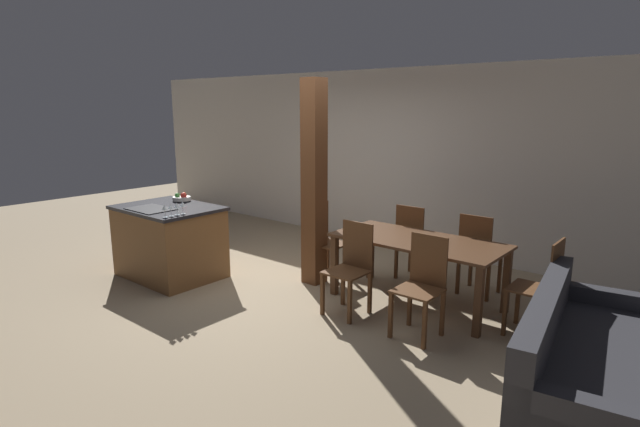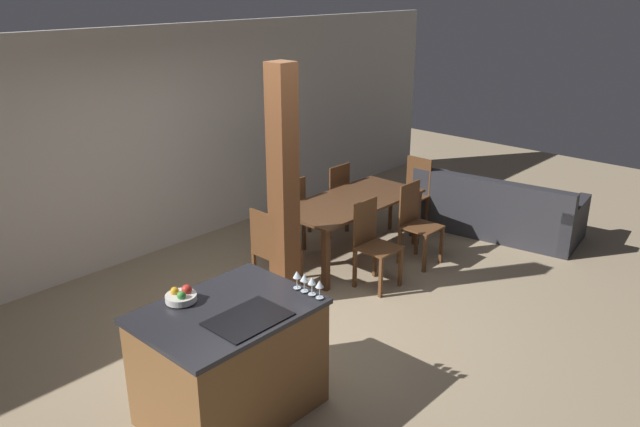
# 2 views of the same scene
# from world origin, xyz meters

# --- Properties ---
(ground_plane) EXTENTS (16.00, 16.00, 0.00)m
(ground_plane) POSITION_xyz_m (0.00, 0.00, 0.00)
(ground_plane) COLOR #9E896B
(wall_back) EXTENTS (11.20, 0.08, 2.70)m
(wall_back) POSITION_xyz_m (0.00, 2.57, 1.35)
(wall_back) COLOR silver
(wall_back) RESTS_ON ground_plane
(kitchen_island) EXTENTS (1.28, 0.95, 0.92)m
(kitchen_island) POSITION_xyz_m (-1.25, -0.57, 0.46)
(kitchen_island) COLOR brown
(kitchen_island) RESTS_ON ground_plane
(fruit_bowl) EXTENTS (0.23, 0.23, 0.11)m
(fruit_bowl) POSITION_xyz_m (-1.41, -0.24, 0.96)
(fruit_bowl) COLOR silver
(fruit_bowl) RESTS_ON kitchen_island
(wine_glass_near) EXTENTS (0.06, 0.06, 0.15)m
(wine_glass_near) POSITION_xyz_m (-0.69, -0.97, 1.03)
(wine_glass_near) COLOR silver
(wine_glass_near) RESTS_ON kitchen_island
(wine_glass_middle) EXTENTS (0.06, 0.06, 0.15)m
(wine_glass_middle) POSITION_xyz_m (-0.69, -0.90, 1.03)
(wine_glass_middle) COLOR silver
(wine_glass_middle) RESTS_ON kitchen_island
(wine_glass_far) EXTENTS (0.06, 0.06, 0.15)m
(wine_glass_far) POSITION_xyz_m (-0.69, -0.82, 1.03)
(wine_glass_far) COLOR silver
(wine_glass_far) RESTS_ON kitchen_island
(wine_glass_end) EXTENTS (0.06, 0.06, 0.15)m
(wine_glass_end) POSITION_xyz_m (-0.69, -0.74, 1.03)
(wine_glass_end) COLOR silver
(wine_glass_end) RESTS_ON kitchen_island
(dining_table) EXTENTS (1.84, 0.87, 0.73)m
(dining_table) POSITION_xyz_m (1.62, 0.63, 0.64)
(dining_table) COLOR #51331E
(dining_table) RESTS_ON ground_plane
(dining_chair_near_left) EXTENTS (0.40, 0.40, 0.96)m
(dining_chair_near_left) POSITION_xyz_m (1.21, -0.02, 0.50)
(dining_chair_near_left) COLOR brown
(dining_chair_near_left) RESTS_ON ground_plane
(dining_chair_near_right) EXTENTS (0.40, 0.40, 0.96)m
(dining_chair_near_right) POSITION_xyz_m (2.04, -0.02, 0.50)
(dining_chair_near_right) COLOR brown
(dining_chair_near_right) RESTS_ON ground_plane
(dining_chair_far_left) EXTENTS (0.40, 0.40, 0.96)m
(dining_chair_far_left) POSITION_xyz_m (1.21, 1.29, 0.50)
(dining_chair_far_left) COLOR brown
(dining_chair_far_left) RESTS_ON ground_plane
(dining_chair_far_right) EXTENTS (0.40, 0.40, 0.96)m
(dining_chair_far_right) POSITION_xyz_m (2.04, 1.29, 0.50)
(dining_chair_far_right) COLOR brown
(dining_chair_far_right) RESTS_ON ground_plane
(dining_chair_head_end) EXTENTS (0.40, 0.40, 0.96)m
(dining_chair_head_end) POSITION_xyz_m (0.32, 0.63, 0.50)
(dining_chair_head_end) COLOR brown
(dining_chair_head_end) RESTS_ON ground_plane
(dining_chair_foot_end) EXTENTS (0.40, 0.40, 0.96)m
(dining_chair_foot_end) POSITION_xyz_m (2.92, 0.63, 0.50)
(dining_chair_foot_end) COLOR brown
(dining_chair_foot_end) RESTS_ON ground_plane
(couch) EXTENTS (1.22, 2.21, 0.81)m
(couch) POSITION_xyz_m (3.56, -0.28, 0.28)
(couch) COLOR #2D2D33
(couch) RESTS_ON ground_plane
(timber_post) EXTENTS (0.23, 0.23, 2.47)m
(timber_post) POSITION_xyz_m (0.32, 0.43, 1.23)
(timber_post) COLOR brown
(timber_post) RESTS_ON ground_plane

